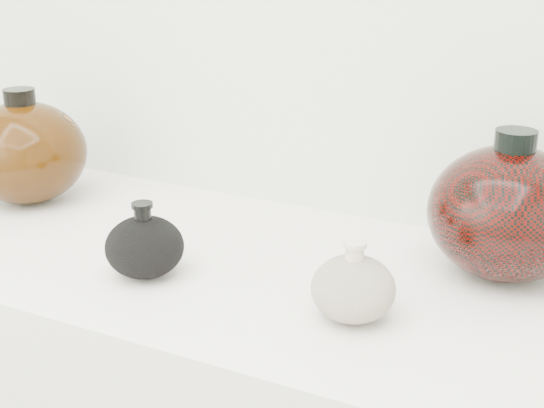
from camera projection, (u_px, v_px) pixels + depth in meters
The scene contains 4 objects.
black_gourd_vase at pixel (145, 246), 1.03m from camera, with size 0.13×0.13×0.11m.
cream_gourd_vase at pixel (353, 288), 0.92m from camera, with size 0.13×0.13×0.10m.
left_round_pot at pixel (26, 152), 1.30m from camera, with size 0.22×0.22×0.20m.
right_round_pot at pixel (507, 212), 1.01m from camera, with size 0.27×0.27×0.21m.
Camera 1 is at (0.45, 0.09, 1.35)m, focal length 50.00 mm.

